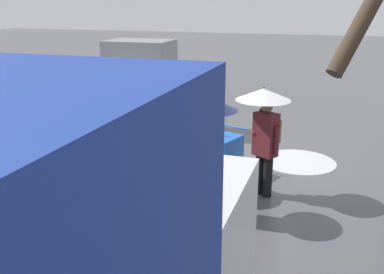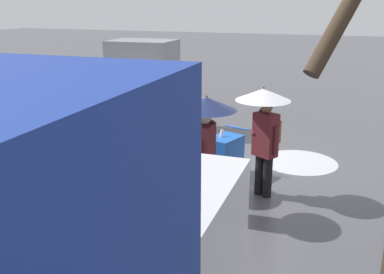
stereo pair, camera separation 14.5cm
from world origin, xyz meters
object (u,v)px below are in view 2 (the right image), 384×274
at_px(cargo_van_parked_right, 120,100).
at_px(shopping_cart_vendor, 225,151).
at_px(pedestrian_black_side, 264,117).
at_px(pedestrian_white_side, 206,128).
at_px(hand_dolly_boxes, 166,148).
at_px(pedestrian_pink_side, 163,113).

xyz_separation_m(cargo_van_parked_right, shopping_cart_vendor, (-3.30, 1.32, -0.61)).
bearing_deg(pedestrian_black_side, shopping_cart_vendor, -36.33).
bearing_deg(shopping_cart_vendor, pedestrian_white_side, 95.23).
bearing_deg(shopping_cart_vendor, hand_dolly_boxes, 26.02).
bearing_deg(pedestrian_black_side, pedestrian_white_side, 55.21).
relative_size(cargo_van_parked_right, hand_dolly_boxes, 4.14).
bearing_deg(pedestrian_white_side, shopping_cart_vendor, -84.77).
bearing_deg(pedestrian_pink_side, cargo_van_parked_right, -45.46).
bearing_deg(pedestrian_white_side, pedestrian_black_side, -124.79).
bearing_deg(hand_dolly_boxes, pedestrian_pink_side, 110.03).
height_order(cargo_van_parked_right, pedestrian_pink_side, cargo_van_parked_right).
height_order(pedestrian_black_side, pedestrian_white_side, same).
height_order(shopping_cart_vendor, pedestrian_white_side, pedestrian_white_side).
bearing_deg(pedestrian_white_side, cargo_van_parked_right, -42.35).
xyz_separation_m(hand_dolly_boxes, pedestrian_black_side, (-2.11, 0.14, 0.91)).
xyz_separation_m(cargo_van_parked_right, pedestrian_black_side, (-4.26, 2.03, 0.39)).
relative_size(shopping_cart_vendor, pedestrian_white_side, 0.49).
bearing_deg(pedestrian_black_side, hand_dolly_boxes, -3.87).
relative_size(pedestrian_pink_side, pedestrian_black_side, 1.00).
bearing_deg(pedestrian_white_side, hand_dolly_boxes, -44.12).
xyz_separation_m(hand_dolly_boxes, pedestrian_pink_side, (-0.17, 0.48, 0.91)).
xyz_separation_m(cargo_van_parked_right, pedestrian_white_side, (-3.47, 3.16, 0.41)).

